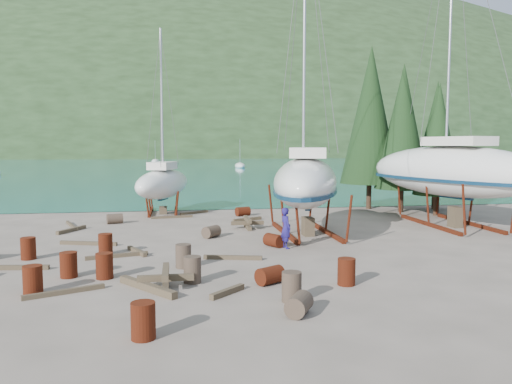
{
  "coord_description": "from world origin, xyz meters",
  "views": [
    {
      "loc": [
        -2.55,
        -19.82,
        4.54
      ],
      "look_at": [
        1.06,
        3.0,
        2.37
      ],
      "focal_mm": 35.0,
      "sensor_mm": 36.0,
      "label": 1
    }
  ],
  "objects": [
    {
      "name": "ground",
      "position": [
        0.0,
        0.0,
        0.0
      ],
      "size": [
        600.0,
        600.0,
        0.0
      ],
      "primitive_type": "plane",
      "color": "#61564C",
      "rests_on": "ground"
    },
    {
      "name": "bay_water",
      "position": [
        0.0,
        315.0,
        0.01
      ],
      "size": [
        700.0,
        700.0,
        0.0
      ],
      "primitive_type": "plane",
      "color": "teal",
      "rests_on": "ground"
    },
    {
      "name": "far_hill",
      "position": [
        0.0,
        320.0,
        0.0
      ],
      "size": [
        800.0,
        360.0,
        110.0
      ],
      "primitive_type": "ellipsoid",
      "color": "#1E3018",
      "rests_on": "ground"
    },
    {
      "name": "far_house_left",
      "position": [
        -60.0,
        190.0,
        2.92
      ],
      "size": [
        6.6,
        5.6,
        5.6
      ],
      "color": "beige",
      "rests_on": "ground"
    },
    {
      "name": "far_house_center",
      "position": [
        -20.0,
        190.0,
        2.92
      ],
      "size": [
        6.6,
        5.6,
        5.6
      ],
      "color": "beige",
      "rests_on": "ground"
    },
    {
      "name": "far_house_right",
      "position": [
        30.0,
        190.0,
        2.92
      ],
      "size": [
        6.6,
        5.6,
        5.6
      ],
      "color": "beige",
      "rests_on": "ground"
    },
    {
      "name": "cypress_near_right",
      "position": [
        12.5,
        12.0,
        5.79
      ],
      "size": [
        3.6,
        3.6,
        10.0
      ],
      "color": "black",
      "rests_on": "ground"
    },
    {
      "name": "cypress_mid_right",
      "position": [
        14.0,
        10.0,
        4.92
      ],
      "size": [
        3.06,
        3.06,
        8.5
      ],
      "color": "black",
      "rests_on": "ground"
    },
    {
      "name": "cypress_back_left",
      "position": [
        11.0,
        14.0,
        6.66
      ],
      "size": [
        4.14,
        4.14,
        11.5
      ],
      "color": "black",
      "rests_on": "ground"
    },
    {
      "name": "cypress_far_right",
      "position": [
        15.5,
        13.0,
        5.21
      ],
      "size": [
        3.24,
        3.24,
        9.0
      ],
      "color": "black",
      "rests_on": "ground"
    },
    {
      "name": "moored_boat_mid",
      "position": [
        10.0,
        80.0,
        0.39
      ],
      "size": [
        2.0,
        5.0,
        6.05
      ],
      "color": "silver",
      "rests_on": "ground"
    },
    {
      "name": "moored_boat_far",
      "position": [
        -8.0,
        110.0,
        0.39
      ],
      "size": [
        2.0,
        5.0,
        6.05
      ],
      "color": "silver",
      "rests_on": "ground"
    },
    {
      "name": "large_sailboat_near",
      "position": [
        3.93,
        4.84,
        2.72
      ],
      "size": [
        6.07,
        11.16,
        16.88
      ],
      "rotation": [
        0.0,
        0.0,
        -0.29
      ],
      "color": "silver",
      "rests_on": "ground"
    },
    {
      "name": "large_sailboat_far",
      "position": [
        12.67,
        6.11,
        3.12
      ],
      "size": [
        6.98,
        12.61,
        19.14
      ],
      "rotation": [
        0.0,
        0.0,
        0.3
      ],
      "color": "silver",
      "rests_on": "ground"
    },
    {
      "name": "small_sailboat_shore",
      "position": [
        -3.51,
        13.98,
        2.01
      ],
      "size": [
        4.7,
        8.01,
        12.23
      ],
      "rotation": [
        0.0,
        0.0,
        -0.32
      ],
      "color": "silver",
      "rests_on": "ground"
    },
    {
      "name": "worker",
      "position": [
        2.15,
        1.43,
        0.9
      ],
      "size": [
        0.57,
        0.74,
        1.81
      ],
      "primitive_type": "imported",
      "rotation": [
        0.0,
        0.0,
        1.8
      ],
      "color": "navy",
      "rests_on": "ground"
    },
    {
      "name": "drum_0",
      "position": [
        -6.97,
        -4.0,
        0.44
      ],
      "size": [
        0.58,
        0.58,
        0.88
      ],
      "primitive_type": "cylinder",
      "color": "#611E10",
      "rests_on": "ground"
    },
    {
      "name": "drum_1",
      "position": [
        0.62,
        -7.16,
        0.29
      ],
      "size": [
        0.95,
        1.05,
        0.58
      ],
      "primitive_type": "cylinder",
      "rotation": [
        1.57,
        0.0,
        2.61
      ],
      "color": "#2D2823",
      "rests_on": "ground"
    },
    {
      "name": "drum_3",
      "position": [
        -3.39,
        -8.18,
        0.44
      ],
      "size": [
        0.58,
        0.58,
        0.88
      ],
      "primitive_type": "cylinder",
      "color": "#611E10",
      "rests_on": "ground"
    },
    {
      "name": "drum_4",
      "position": [
        1.6,
        11.8,
        0.29
      ],
      "size": [
        1.03,
        0.85,
        0.58
      ],
      "primitive_type": "cylinder",
      "rotation": [
        1.57,
        0.0,
        1.92
      ],
      "color": "#611E10",
      "rests_on": "ground"
    },
    {
      "name": "drum_5",
      "position": [
        -2.1,
        -3.5,
        0.44
      ],
      "size": [
        0.58,
        0.58,
        0.88
      ],
      "primitive_type": "cylinder",
      "color": "#2D2823",
      "rests_on": "ground"
    },
    {
      "name": "drum_6",
      "position": [
        1.69,
        1.83,
        0.29
      ],
      "size": [
        0.95,
        1.05,
        0.58
      ],
      "primitive_type": "cylinder",
      "rotation": [
        1.57,
        0.0,
        0.53
      ],
      "color": "#611E10",
      "rests_on": "ground"
    },
    {
      "name": "drum_7",
      "position": [
        2.85,
        -4.56,
        0.44
      ],
      "size": [
        0.58,
        0.58,
        0.88
      ],
      "primitive_type": "cylinder",
      "color": "#611E10",
      "rests_on": "ground"
    },
    {
      "name": "drum_8",
      "position": [
        -8.48,
        0.96,
        0.44
      ],
      "size": [
        0.58,
        0.58,
        0.88
      ],
      "primitive_type": "cylinder",
      "color": "#611E10",
      "rests_on": "ground"
    },
    {
      "name": "drum_9",
      "position": [
        -6.18,
        9.8,
        0.29
      ],
      "size": [
        1.0,
        0.79,
        0.58
      ],
      "primitive_type": "cylinder",
      "rotation": [
        1.57,
        0.0,
        1.83
      ],
      "color": "#2D2823",
      "rests_on": "ground"
    },
    {
      "name": "drum_10",
      "position": [
        -5.05,
        -2.51,
        0.44
      ],
      "size": [
        0.58,
        0.58,
        0.88
      ],
      "primitive_type": "cylinder",
      "color": "#611E10",
      "rests_on": "ground"
    },
    {
      "name": "drum_11",
      "position": [
        -0.93,
        4.54,
        0.29
      ],
      "size": [
        1.02,
        1.04,
        0.58
      ],
      "primitive_type": "cylinder",
      "rotation": [
        1.57,
        0.0,
        2.41
      ],
      "color": "#2D2823",
      "rests_on": "ground"
    },
    {
      "name": "drum_12",
      "position": [
        0.41,
        -4.06,
        0.29
      ],
      "size": [
        1.05,
        0.96,
        0.58
      ],
      "primitive_type": "cylinder",
      "rotation": [
        1.57,
        0.0,
        2.14
      ],
      "color": "#611E10",
      "rests_on": "ground"
    },
    {
      "name": "drum_13",
      "position": [
        -6.3,
        -2.16,
        0.44
      ],
      "size": [
        0.58,
        0.58,
        0.88
      ],
      "primitive_type": "cylinder",
      "color": "#611E10",
      "rests_on": "ground"
    },
    {
      "name": "drum_14",
      "position": [
        -5.55,
        1.36,
        0.44
      ],
      "size": [
        0.58,
        0.58,
        0.88
      ],
      "primitive_type": "cylinder",
      "color": "#611E10",
      "rests_on": "ground"
    },
    {
      "name": "drum_16",
      "position": [
        -2.37,
        -1.41,
        0.44
      ],
      "size": [
        0.58,
        0.58,
        0.88
      ],
      "primitive_type": "cylinder",
      "color": "#2D2823",
      "rests_on": "ground"
    },
    {
      "name": "drum_17",
      "position": [
        0.69,
        -5.98,
        0.44
      ],
      "size": [
        0.58,
        0.58,
        0.88
      ],
      "primitive_type": "cylinder",
      "color": "#2D2823",
      "rests_on": "ground"
    },
    {
      "name": "timber_0",
      "position": [
        -2.91,
        11.51,
        0.07
      ],
      "size": [
        2.58,
        0.53,
        0.14
      ],
      "primitive_type": "cube",
      "rotation": [
        0.0,
        0.0,
        1.72
      ],
      "color": "brown",
      "rests_on": "ground"
    },
    {
      "name": "timber_2",
      "position": [
        -8.11,
        7.39,
        0.09
      ],
      "size": [
        1.18,
        2.03,
        0.19
      ],
      "primitive_type": "cube",
      "rotation": [
        0.0,
        0.0,
        2.66
      ],
      "color": "brown",
      "rests_on": "ground"
    },
    {
      "name": "timber_3",
      "position": [
        -6.02,
        -4.19,
        0.07
      ],
      "size": [
        2.28,
        1.13,
        0.15
      ],
      "primitive_type": "cube",
      "rotation": [
        0.0,
        0.0,
        1.99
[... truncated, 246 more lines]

